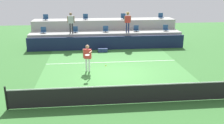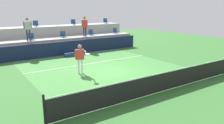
% 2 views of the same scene
% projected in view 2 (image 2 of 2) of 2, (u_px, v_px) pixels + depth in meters
% --- Properties ---
extents(ground_plane, '(40.00, 40.00, 0.00)m').
position_uv_depth(ground_plane, '(111.00, 72.00, 13.33)').
color(ground_plane, '#336B2D').
extents(court_inner_paint, '(9.00, 10.00, 0.01)m').
position_uv_depth(court_inner_paint, '(102.00, 68.00, 14.13)').
color(court_inner_paint, '#3D7F38').
rests_on(court_inner_paint, ground_plane).
extents(court_service_line, '(9.00, 0.06, 0.00)m').
position_uv_depth(court_service_line, '(91.00, 63.00, 15.26)').
color(court_service_line, white).
rests_on(court_service_line, ground_plane).
extents(tennis_net, '(10.48, 0.08, 1.07)m').
position_uv_depth(tennis_net, '(160.00, 82.00, 9.98)').
color(tennis_net, black).
rests_on(tennis_net, ground_plane).
extents(sponsor_backboard, '(13.00, 0.16, 1.10)m').
position_uv_depth(sponsor_backboard, '(70.00, 48.00, 18.04)').
color(sponsor_backboard, '#141E42').
rests_on(sponsor_backboard, ground_plane).
extents(seating_tier_lower, '(13.00, 1.80, 1.25)m').
position_uv_depth(seating_tier_lower, '(64.00, 45.00, 19.07)').
color(seating_tier_lower, '#9E9E99').
rests_on(seating_tier_lower, ground_plane).
extents(seating_tier_upper, '(13.00, 1.80, 2.10)m').
position_uv_depth(seating_tier_upper, '(56.00, 37.00, 20.42)').
color(seating_tier_upper, '#9E9E99').
rests_on(seating_tier_upper, ground_plane).
extents(stadium_chair_lower_left, '(0.44, 0.40, 0.52)m').
position_uv_depth(stadium_chair_lower_left, '(31.00, 37.00, 17.39)').
color(stadium_chair_lower_left, '#2D2D33').
rests_on(stadium_chair_lower_left, seating_tier_lower).
extents(stadium_chair_lower_center, '(0.44, 0.40, 0.52)m').
position_uv_depth(stadium_chair_lower_center, '(63.00, 35.00, 18.80)').
color(stadium_chair_lower_center, '#2D2D33').
rests_on(stadium_chair_lower_center, seating_tier_lower).
extents(stadium_chair_lower_right, '(0.44, 0.40, 0.52)m').
position_uv_depth(stadium_chair_lower_right, '(91.00, 33.00, 20.25)').
color(stadium_chair_lower_right, '#2D2D33').
rests_on(stadium_chair_lower_right, seating_tier_lower).
extents(stadium_chair_lower_far_right, '(0.44, 0.40, 0.52)m').
position_uv_depth(stadium_chair_lower_far_right, '(115.00, 31.00, 21.68)').
color(stadium_chair_lower_far_right, '#2D2D33').
rests_on(stadium_chair_lower_far_right, seating_tier_lower).
extents(stadium_chair_upper_left, '(0.44, 0.40, 0.52)m').
position_uv_depth(stadium_chair_upper_left, '(36.00, 24.00, 19.13)').
color(stadium_chair_upper_left, '#2D2D33').
rests_on(stadium_chair_upper_left, seating_tier_upper).
extents(stadium_chair_upper_right, '(0.44, 0.40, 0.52)m').
position_uv_depth(stadium_chair_upper_right, '(74.00, 23.00, 21.02)').
color(stadium_chair_upper_right, '#2D2D33').
rests_on(stadium_chair_upper_right, seating_tier_upper).
extents(stadium_chair_upper_far_right, '(0.44, 0.40, 0.52)m').
position_uv_depth(stadium_chair_upper_far_right, '(106.00, 21.00, 22.95)').
color(stadium_chair_upper_far_right, '#2D2D33').
rests_on(stadium_chair_upper_far_right, seating_tier_upper).
extents(tennis_player, '(0.58, 1.29, 1.70)m').
position_uv_depth(tennis_player, '(80.00, 56.00, 12.67)').
color(tennis_player, white).
rests_on(tennis_player, ground_plane).
extents(spectator_in_grey, '(0.60, 0.25, 1.73)m').
position_uv_depth(spectator_in_grey, '(28.00, 27.00, 16.72)').
color(spectator_in_grey, '#2D2D33').
rests_on(spectator_in_grey, seating_tier_lower).
extents(spectator_with_hat, '(0.59, 0.40, 1.73)m').
position_uv_depth(spectator_with_hat, '(85.00, 24.00, 19.28)').
color(spectator_with_hat, navy).
rests_on(spectator_with_hat, seating_tier_lower).
extents(tennis_ball, '(0.07, 0.07, 0.07)m').
position_uv_depth(tennis_ball, '(120.00, 60.00, 11.07)').
color(tennis_ball, '#CCE033').
extents(equipment_bag, '(0.76, 0.28, 0.30)m').
position_uv_depth(equipment_bag, '(69.00, 55.00, 17.26)').
color(equipment_bag, navy).
rests_on(equipment_bag, ground_plane).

